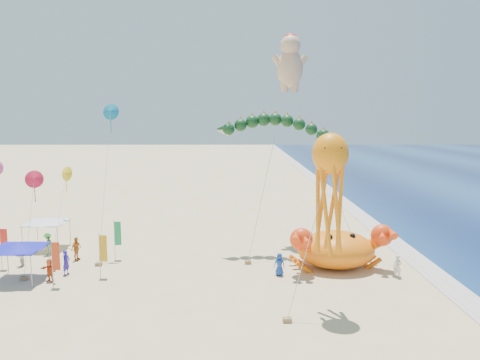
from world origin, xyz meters
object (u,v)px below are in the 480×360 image
at_px(canopy_blue, 18,246).
at_px(canopy_white, 46,220).
at_px(crab_inflatable, 336,248).
at_px(octopus_kite, 329,184).
at_px(dragon_kite, 274,130).
at_px(cherub_kite, 290,61).

distance_m(canopy_blue, canopy_white, 8.10).
xyz_separation_m(crab_inflatable, canopy_white, (-23.84, 5.49, 0.93)).
bearing_deg(octopus_kite, crab_inflatable, 74.36).
distance_m(crab_inflatable, canopy_white, 24.49).
distance_m(crab_inflatable, canopy_blue, 22.73).
distance_m(dragon_kite, octopus_kite, 12.68).
bearing_deg(cherub_kite, canopy_blue, -150.35).
relative_size(dragon_kite, canopy_white, 3.22).
bearing_deg(dragon_kite, canopy_blue, -159.01).
xyz_separation_m(octopus_kite, canopy_white, (-21.69, 13.20, -5.01)).
xyz_separation_m(canopy_blue, canopy_white, (-1.27, 8.00, -0.00)).
height_order(cherub_kite, octopus_kite, cherub_kite).
height_order(crab_inflatable, canopy_white, crab_inflatable).
height_order(crab_inflatable, octopus_kite, octopus_kite).
relative_size(octopus_kite, canopy_white, 2.96).
bearing_deg(canopy_blue, crab_inflatable, 6.34).
relative_size(crab_inflatable, dragon_kite, 0.70).
bearing_deg(cherub_kite, octopus_kite, -88.30).
relative_size(crab_inflatable, cherub_kite, 0.42).
xyz_separation_m(crab_inflatable, dragon_kite, (-4.43, 4.45, 8.72)).
height_order(cherub_kite, canopy_white, cherub_kite).
xyz_separation_m(cherub_kite, octopus_kite, (0.49, -16.54, -8.72)).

